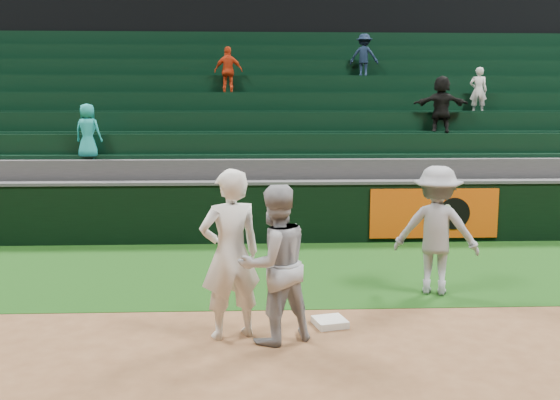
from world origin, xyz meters
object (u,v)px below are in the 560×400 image
at_px(first_base, 330,322).
at_px(first_baseman, 230,254).
at_px(baserunner, 275,264).
at_px(base_coach, 436,230).

height_order(first_base, first_baseman, first_baseman).
height_order(first_base, baserunner, baserunner).
bearing_deg(base_coach, first_base, 56.09).
xyz_separation_m(first_base, first_baseman, (-1.23, -0.33, 0.97)).
relative_size(first_base, baserunner, 0.21).
relative_size(first_base, base_coach, 0.20).
height_order(baserunner, base_coach, base_coach).
bearing_deg(first_base, baserunner, -145.61).
relative_size(first_baseman, base_coach, 1.08).
bearing_deg(baserunner, base_coach, -170.86).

